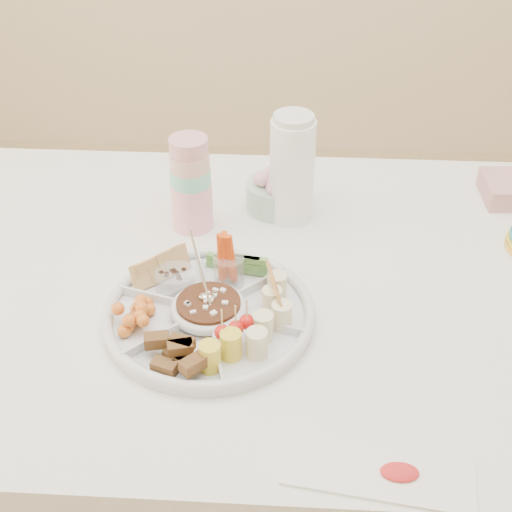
{
  "coord_description": "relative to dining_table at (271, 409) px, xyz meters",
  "views": [
    {
      "loc": [
        0.03,
        -1.1,
        1.63
      ],
      "look_at": [
        -0.03,
        -0.03,
        0.84
      ],
      "focal_mm": 50.0,
      "sensor_mm": 36.0,
      "label": 1
    }
  ],
  "objects": [
    {
      "name": "thermos",
      "position": [
        0.03,
        0.23,
        0.5
      ],
      "size": [
        0.11,
        0.11,
        0.25
      ],
      "primitive_type": "cylinder",
      "rotation": [
        0.0,
        0.0,
        -0.1
      ],
      "color": "white",
      "rests_on": "dining_table"
    },
    {
      "name": "granola_chunks",
      "position": [
        -0.15,
        -0.25,
        0.42
      ],
      "size": [
        0.14,
        0.14,
        0.05
      ],
      "primitive_type": null,
      "rotation": [
        0.0,
        0.0,
        -0.29
      ],
      "color": "brown",
      "rests_on": "party_tray"
    },
    {
      "name": "dining_table",
      "position": [
        0.0,
        0.0,
        0.0
      ],
      "size": [
        1.52,
        1.02,
        0.76
      ],
      "primitive_type": "cube",
      "color": "white",
      "rests_on": "floor"
    },
    {
      "name": "carrot_cucumber",
      "position": [
        -0.08,
        -0.0,
        0.44
      ],
      "size": [
        0.14,
        0.14,
        0.11
      ],
      "primitive_type": null,
      "rotation": [
        0.0,
        0.0,
        -0.29
      ],
      "color": "#E2460F",
      "rests_on": "party_tray"
    },
    {
      "name": "flower_bowl",
      "position": [
        -0.01,
        0.26,
        0.43
      ],
      "size": [
        0.17,
        0.17,
        0.1
      ],
      "primitive_type": "cylinder",
      "rotation": [
        0.0,
        0.0,
        0.35
      ],
      "color": "silver",
      "rests_on": "dining_table"
    },
    {
      "name": "cup_stack",
      "position": [
        -0.18,
        0.18,
        0.5
      ],
      "size": [
        0.1,
        0.1,
        0.25
      ],
      "primitive_type": "cylinder",
      "rotation": [
        0.0,
        0.0,
        0.18
      ],
      "color": "#AFC5A2",
      "rests_on": "dining_table"
    },
    {
      "name": "floor",
      "position": [
        0.0,
        0.0,
        -0.38
      ],
      "size": [
        4.0,
        4.0,
        0.0
      ],
      "primitive_type": "plane",
      "color": "tan",
      "rests_on": "ground"
    },
    {
      "name": "pita_raisins",
      "position": [
        -0.2,
        -0.03,
        0.42
      ],
      "size": [
        0.13,
        0.13,
        0.06
      ],
      "primitive_type": null,
      "rotation": [
        0.0,
        0.0,
        -0.29
      ],
      "color": "tan",
      "rests_on": "party_tray"
    },
    {
      "name": "party_tray",
      "position": [
        -0.11,
        -0.13,
        0.4
      ],
      "size": [
        0.47,
        0.47,
        0.04
      ],
      "primitive_type": "cylinder",
      "rotation": [
        0.0,
        0.0,
        -0.29
      ],
      "color": "white",
      "rests_on": "dining_table"
    },
    {
      "name": "cherries",
      "position": [
        -0.24,
        -0.16,
        0.42
      ],
      "size": [
        0.13,
        0.13,
        0.04
      ],
      "primitive_type": null,
      "rotation": [
        0.0,
        0.0,
        -0.29
      ],
      "color": "orange",
      "rests_on": "party_tray"
    },
    {
      "name": "bean_dip",
      "position": [
        -0.11,
        -0.13,
        0.41
      ],
      "size": [
        0.14,
        0.14,
        0.04
      ],
      "primitive_type": "cylinder",
      "rotation": [
        0.0,
        0.0,
        -0.29
      ],
      "color": "#44200D",
      "rests_on": "party_tray"
    },
    {
      "name": "placemat",
      "position": [
        0.17,
        -0.45,
        0.38
      ],
      "size": [
        0.29,
        0.13,
        0.01
      ],
      "primitive_type": "cube",
      "rotation": [
        0.0,
        0.0,
        -0.14
      ],
      "color": "white",
      "rests_on": "dining_table"
    },
    {
      "name": "banana_tomato",
      "position": [
        -0.02,
        -0.22,
        0.44
      ],
      "size": [
        0.15,
        0.15,
        0.1
      ],
      "primitive_type": null,
      "rotation": [
        0.0,
        0.0,
        -0.29
      ],
      "color": "#F4E265",
      "rests_on": "party_tray"
    },
    {
      "name": "tortillas",
      "position": [
        0.01,
        -0.1,
        0.42
      ],
      "size": [
        0.12,
        0.12,
        0.06
      ],
      "primitive_type": null,
      "rotation": [
        0.0,
        0.0,
        -0.29
      ],
      "color": "#B58529",
      "rests_on": "party_tray"
    }
  ]
}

